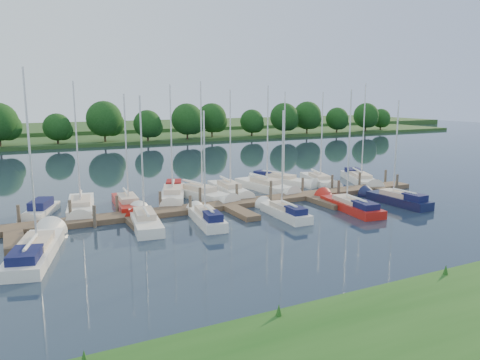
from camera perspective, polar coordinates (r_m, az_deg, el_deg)
name	(u,v)px	position (r m, az deg, el deg)	size (l,w,h in m)	color
ground	(275,232)	(32.27, 4.31, -6.32)	(260.00, 260.00, 0.00)	#1A2835
dock	(229,207)	(38.42, -1.36, -3.27)	(40.00, 6.00, 0.40)	#4C392B
mooring_pilings	(223,199)	(39.32, -2.07, -2.36)	(38.24, 2.84, 2.00)	#473D33
far_shore	(89,138)	(103.03, -17.97, 4.85)	(180.00, 30.00, 0.60)	#25461B
distant_hill	(72,129)	(127.67, -19.81, 5.88)	(220.00, 40.00, 1.40)	#325425
treeline	(115,123)	(90.47, -14.94, 6.74)	(145.26, 9.88, 8.21)	#38281C
motorboat	(40,211)	(39.59, -23.15, -3.52)	(3.21, 5.37, 1.47)	white
sailboat_n_2	(81,208)	(39.91, -18.82, -3.21)	(3.18, 8.54, 10.64)	white
sailboat_n_3	(128,206)	(39.42, -13.48, -3.08)	(2.32, 7.57, 9.75)	#AE1710
sailboat_n_4	(173,195)	(42.48, -8.17, -1.87)	(4.36, 8.15, 10.57)	white
sailboat_n_5	(200,195)	(42.56, -4.85, -1.85)	(3.80, 8.49, 10.84)	white
sailboat_n_6	(229,191)	(44.26, -1.29, -1.34)	(2.36, 7.90, 10.12)	white
sailboat_n_7	(265,188)	(45.94, 3.10, -0.92)	(2.87, 8.27, 10.55)	white
sailboat_n_8	(280,181)	(49.59, 4.95, -0.07)	(4.55, 7.60, 9.90)	white
sailboat_n_9	(320,181)	(50.11, 9.67, -0.12)	(3.54, 7.84, 9.89)	white
sailboat_n_10	(360,179)	(51.75, 14.42, 0.07)	(4.71, 8.43, 10.78)	white
sailboat_s_0	(36,251)	(29.85, -23.61, -7.94)	(4.01, 8.88, 11.13)	white
sailboat_s_1	(145,222)	(34.22, -11.53, -5.04)	(2.67, 7.49, 9.62)	white
sailboat_s_2	(207,219)	(34.27, -4.10, -4.75)	(2.29, 6.58, 8.53)	white
sailboat_s_3	(284,212)	(36.22, 5.39, -3.96)	(1.81, 6.55, 8.46)	white
sailboat_s_4	(349,206)	(39.20, 13.18, -3.10)	(2.67, 8.00, 10.04)	#AE1710
sailboat_s_5	(397,200)	(42.34, 18.56, -2.36)	(1.89, 7.10, 9.22)	#101638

